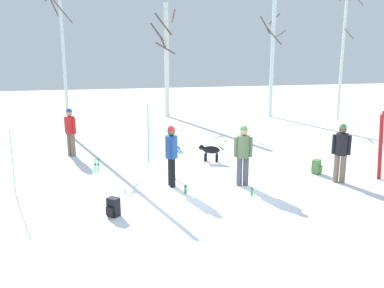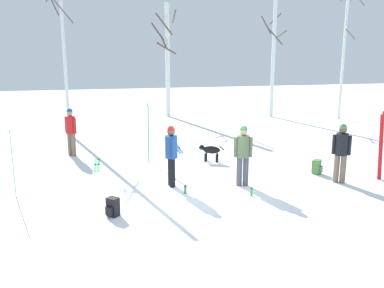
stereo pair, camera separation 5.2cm
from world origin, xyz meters
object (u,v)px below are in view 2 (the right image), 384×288
object	(u,v)px
person_0	(341,149)
backpack_1	(317,167)
person_3	(171,152)
ski_pair_planted_0	(148,134)
ski_pair_lying_0	(178,148)
person_1	(243,152)
ski_poles_0	(170,150)
dog	(210,150)
ski_pair_lying_1	(97,165)
water_bottle_0	(185,190)
ski_pair_planted_1	(13,164)
birch_tree_1	(167,58)
birch_tree_3	(345,46)
birch_tree_2	(273,56)
ski_pair_planted_2	(381,146)
water_bottle_1	(251,192)
backpack_0	(113,207)
person_2	(71,129)
birch_tree_0	(63,39)

from	to	relation	value
person_0	backpack_1	xyz separation A→B (m)	(-0.19, 0.92, -0.77)
person_3	ski_pair_planted_0	size ratio (longest dim) A/B	0.85
ski_pair_planted_0	ski_pair_lying_0	world-z (taller)	ski_pair_planted_0
person_1	ski_poles_0	world-z (taller)	person_1
ski_pair_lying_0	person_3	bearing A→B (deg)	-102.69
dog	ski_poles_0	xyz separation A→B (m)	(-1.60, -1.34, 0.43)
ski_pair_lying_0	ski_pair_lying_1	distance (m)	3.53
ski_poles_0	water_bottle_0	xyz separation A→B (m)	(0.13, -1.63, -0.71)
ski_pair_planted_1	dog	bearing A→B (deg)	21.90
water_bottle_0	ski_poles_0	bearing A→B (deg)	94.48
person_3	ski_pair_lying_0	bearing A→B (deg)	77.31
person_1	ski_pair_planted_1	bearing A→B (deg)	176.92
birch_tree_1	person_0	bearing A→B (deg)	-77.32
ski_pair_planted_0	birch_tree_3	xyz separation A→B (m)	(11.23, 6.69, 2.88)
water_bottle_0	birch_tree_2	bearing A→B (deg)	57.51
backpack_1	ski_pair_lying_0	bearing A→B (deg)	130.06
ski_pair_planted_2	water_bottle_1	size ratio (longest dim) A/B	8.95
person_1	water_bottle_1	bearing A→B (deg)	-92.92
person_1	birch_tree_3	size ratio (longest dim) A/B	0.23
ski_pair_planted_2	ski_poles_0	world-z (taller)	ski_pair_planted_2
water_bottle_1	birch_tree_2	distance (m)	13.60
backpack_1	birch_tree_3	bearing A→B (deg)	55.12
ski_poles_0	backpack_0	world-z (taller)	ski_poles_0
birch_tree_3	person_2	bearing A→B (deg)	-159.45
person_2	person_3	xyz separation A→B (m)	(2.91, -4.09, 0.00)
ski_pair_planted_2	ski_pair_lying_0	world-z (taller)	ski_pair_planted_2
ski_pair_planted_2	birch_tree_3	distance (m)	11.49
ski_pair_lying_1	birch_tree_3	distance (m)	15.05
backpack_1	person_1	bearing A→B (deg)	-167.67
birch_tree_0	birch_tree_1	size ratio (longest dim) A/B	1.29
person_1	backpack_1	world-z (taller)	person_1
ski_pair_planted_1	birch_tree_0	size ratio (longest dim) A/B	0.23
person_0	birch_tree_3	xyz separation A→B (m)	(6.15, 10.00, 2.90)
ski_pair_planted_2	backpack_1	world-z (taller)	ski_pair_planted_2
ski_pair_planted_0	person_2	bearing A→B (deg)	149.59
ski_pair_planted_1	backpack_0	bearing A→B (deg)	-35.98
birch_tree_0	birch_tree_2	bearing A→B (deg)	14.17
backpack_1	birch_tree_0	bearing A→B (deg)	134.93
person_1	water_bottle_0	bearing A→B (deg)	-169.51
water_bottle_0	birch_tree_1	bearing A→B (deg)	82.75
ski_pair_lying_1	birch_tree_1	size ratio (longest dim) A/B	0.27
person_2	ski_pair_planted_0	distance (m)	2.99
ski_pair_planted_1	water_bottle_1	xyz separation A→B (m)	(5.98, -1.18, -0.79)
ski_pair_planted_1	water_bottle_0	xyz separation A→B (m)	(4.33, -0.64, -0.79)
person_0	backpack_1	bearing A→B (deg)	101.74
ski_pair_lying_1	ski_pair_planted_1	bearing A→B (deg)	-126.85
dog	ski_pair_planted_1	bearing A→B (deg)	-158.10
ski_pair_planted_2	birch_tree_1	world-z (taller)	birch_tree_1
dog	birch_tree_2	bearing A→B (deg)	55.54
person_1	ski_pair_planted_1	xyz separation A→B (m)	(-6.03, 0.32, -0.08)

